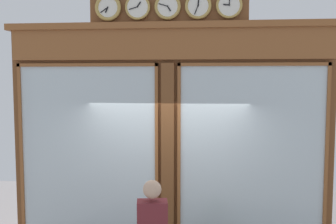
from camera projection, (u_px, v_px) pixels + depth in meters
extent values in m
cube|color=brown|center=(169.00, 145.00, 6.27)|extent=(5.04, 0.30, 3.64)
cube|color=brown|center=(168.00, 44.00, 5.95)|extent=(4.94, 0.08, 0.47)
cube|color=brown|center=(168.00, 25.00, 5.94)|extent=(5.14, 0.20, 0.10)
cube|color=silver|center=(251.00, 153.00, 5.98)|extent=(2.17, 0.02, 2.67)
cube|color=brown|center=(253.00, 64.00, 5.84)|extent=(2.27, 0.04, 0.05)
cube|color=brown|center=(327.00, 155.00, 5.85)|extent=(0.05, 0.04, 2.77)
cube|color=brown|center=(179.00, 152.00, 6.08)|extent=(0.05, 0.04, 2.77)
cube|color=silver|center=(88.00, 150.00, 6.25)|extent=(2.17, 0.02, 2.67)
cube|color=brown|center=(86.00, 65.00, 6.11)|extent=(2.27, 0.04, 0.05)
cube|color=brown|center=(21.00, 149.00, 6.34)|extent=(0.05, 0.04, 2.77)
cube|color=brown|center=(157.00, 152.00, 6.11)|extent=(0.05, 0.04, 2.77)
cube|color=brown|center=(168.00, 152.00, 6.10)|extent=(0.20, 0.10, 2.77)
cube|color=brown|center=(168.00, 7.00, 5.96)|extent=(2.43, 0.06, 0.59)
cylinder|color=white|center=(229.00, 5.00, 5.78)|extent=(0.33, 0.02, 0.33)
torus|color=#B79347|center=(229.00, 5.00, 5.78)|extent=(0.39, 0.04, 0.39)
cube|color=black|center=(226.00, 5.00, 5.77)|extent=(0.09, 0.01, 0.03)
cube|color=black|center=(230.00, 0.00, 5.76)|extent=(0.02, 0.01, 0.14)
sphere|color=black|center=(229.00, 5.00, 5.76)|extent=(0.02, 0.02, 0.02)
cylinder|color=white|center=(198.00, 6.00, 5.83)|extent=(0.33, 0.02, 0.33)
torus|color=#B79347|center=(198.00, 6.00, 5.83)|extent=(0.40, 0.05, 0.40)
cube|color=black|center=(198.00, 3.00, 5.81)|extent=(0.03, 0.01, 0.09)
cube|color=black|center=(196.00, 10.00, 5.82)|extent=(0.06, 0.01, 0.13)
sphere|color=black|center=(198.00, 6.00, 5.81)|extent=(0.02, 0.02, 0.02)
cylinder|color=white|center=(168.00, 6.00, 5.88)|extent=(0.33, 0.02, 0.33)
torus|color=#B79347|center=(168.00, 6.00, 5.87)|extent=(0.40, 0.05, 0.40)
cube|color=black|center=(169.00, 9.00, 5.86)|extent=(0.06, 0.01, 0.08)
cube|color=black|center=(163.00, 5.00, 5.87)|extent=(0.14, 0.01, 0.05)
sphere|color=black|center=(167.00, 6.00, 5.86)|extent=(0.02, 0.02, 0.02)
cylinder|color=white|center=(138.00, 7.00, 5.92)|extent=(0.33, 0.02, 0.33)
torus|color=#B79347|center=(137.00, 7.00, 5.92)|extent=(0.39, 0.04, 0.39)
cube|color=black|center=(139.00, 4.00, 5.90)|extent=(0.06, 0.01, 0.08)
cube|color=black|center=(133.00, 8.00, 5.92)|extent=(0.14, 0.01, 0.05)
sphere|color=black|center=(137.00, 7.00, 5.91)|extent=(0.02, 0.02, 0.02)
cylinder|color=white|center=(108.00, 8.00, 5.97)|extent=(0.33, 0.02, 0.33)
torus|color=#B79347|center=(108.00, 7.00, 5.97)|extent=(0.41, 0.06, 0.41)
cube|color=black|center=(107.00, 10.00, 5.96)|extent=(0.05, 0.01, 0.09)
cube|color=black|center=(104.00, 10.00, 5.97)|extent=(0.12, 0.01, 0.09)
sphere|color=black|center=(108.00, 7.00, 5.95)|extent=(0.02, 0.02, 0.02)
sphere|color=tan|center=(152.00, 189.00, 4.60)|extent=(0.22, 0.22, 0.22)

